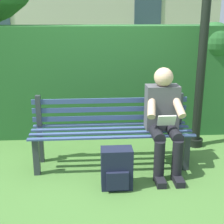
% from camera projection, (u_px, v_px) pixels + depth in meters
% --- Properties ---
extents(ground, '(60.00, 60.00, 0.00)m').
position_uv_depth(ground, '(111.00, 165.00, 3.91)').
color(ground, '#477533').
extents(park_bench, '(1.89, 0.49, 0.84)m').
position_uv_depth(park_bench, '(111.00, 129.00, 3.85)').
color(park_bench, '#2D3338').
rests_on(park_bench, ground).
extents(person_seated, '(0.44, 0.73, 1.19)m').
position_uv_depth(person_seated, '(164.00, 117.00, 3.66)').
color(person_seated, '#4C4C51').
rests_on(person_seated, ground).
extents(hedge_backdrop, '(4.63, 0.71, 1.65)m').
position_uv_depth(hedge_backdrop, '(120.00, 78.00, 4.83)').
color(hedge_backdrop, '#265B28').
rests_on(hedge_backdrop, ground).
extents(backpack, '(0.33, 0.26, 0.44)m').
position_uv_depth(backpack, '(117.00, 169.00, 3.36)').
color(backpack, '#191E33').
rests_on(backpack, ground).
extents(lamp_post, '(0.28, 0.28, 3.21)m').
position_uv_depth(lamp_post, '(207.00, 0.00, 3.92)').
color(lamp_post, black).
rests_on(lamp_post, ground).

